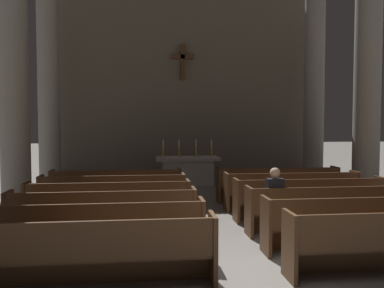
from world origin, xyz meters
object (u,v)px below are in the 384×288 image
at_px(pew_left_row_3, 103,215).
at_px(candlestick_outer_right, 211,151).
at_px(pew_right_row_2, 363,223).
at_px(pew_left_row_4, 109,203).
at_px(pew_left_row_2, 96,231).
at_px(pew_right_row_4, 310,199).
at_px(lone_worshipper, 273,199).
at_px(column_right_second, 368,69).
at_px(candlestick_inner_right, 196,151).
at_px(pew_left_row_6, 117,187).
at_px(column_left_second, 14,63).
at_px(column_right_third, 314,82).
at_px(altar, 187,170).
at_px(pew_left_row_5, 113,194).
at_px(pew_left_row_1, 85,254).
at_px(candlestick_inner_left, 179,151).
at_px(candlestick_outer_left, 163,151).
at_px(pew_right_row_6, 278,184).
at_px(column_left_third, 49,79).
at_px(pew_right_row_3, 333,209).
at_px(pew_right_row_5, 292,191).

relative_size(pew_left_row_3, candlestick_outer_right, 5.70).
bearing_deg(pew_right_row_2, pew_left_row_4, 153.97).
relative_size(pew_left_row_2, pew_right_row_4, 1.00).
bearing_deg(pew_left_row_2, lone_worshipper, 19.08).
bearing_deg(column_right_second, candlestick_inner_right, 144.16).
height_order(pew_left_row_6, column_left_second, column_left_second).
relative_size(column_right_third, lone_worshipper, 5.72).
height_order(pew_left_row_6, altar, altar).
bearing_deg(pew_right_row_4, pew_left_row_5, 166.28).
bearing_deg(pew_left_row_3, pew_left_row_1, -90.00).
distance_m(candlestick_inner_left, candlestick_outer_right, 1.15).
bearing_deg(candlestick_outer_left, pew_left_row_6, -113.46).
bearing_deg(column_right_second, altar, 145.92).
distance_m(pew_left_row_6, pew_right_row_6, 4.42).
distance_m(pew_left_row_1, candlestick_inner_right, 8.92).
height_order(pew_left_row_4, pew_left_row_6, same).
bearing_deg(column_left_third, candlestick_inner_right, -3.60).
height_order(pew_left_row_2, column_left_second, column_left_second).
xyz_separation_m(pew_left_row_1, pew_right_row_4, (4.42, 3.24, 0.00)).
relative_size(pew_right_row_3, candlestick_inner_right, 5.70).
bearing_deg(candlestick_outer_right, pew_left_row_3, -115.65).
distance_m(pew_left_row_6, column_right_second, 7.66).
distance_m(pew_left_row_1, column_left_third, 9.75).
relative_size(pew_right_row_4, column_left_second, 0.45).
distance_m(column_right_second, column_left_third, 10.11).
relative_size(column_left_second, column_right_third, 1.00).
xyz_separation_m(pew_right_row_2, altar, (-2.21, 7.45, 0.06)).
bearing_deg(pew_right_row_5, altar, 117.67).
distance_m(pew_left_row_3, column_left_third, 7.84).
relative_size(pew_right_row_2, candlestick_inner_right, 5.70).
xyz_separation_m(pew_left_row_3, pew_right_row_3, (4.42, 0.00, 0.00)).
distance_m(pew_right_row_6, candlestick_inner_right, 3.74).
bearing_deg(column_left_third, pew_left_row_1, -74.05).
bearing_deg(column_left_second, pew_left_row_1, -64.60).
relative_size(pew_left_row_2, candlestick_outer_right, 5.70).
bearing_deg(column_right_second, pew_right_row_6, 178.37).
relative_size(column_left_third, lone_worshipper, 5.72).
distance_m(column_right_second, candlestick_inner_right, 6.02).
bearing_deg(pew_right_row_6, pew_left_row_4, -153.97).
distance_m(pew_right_row_3, candlestick_inner_left, 6.89).
relative_size(pew_left_row_6, pew_right_row_4, 1.00).
xyz_separation_m(pew_right_row_2, pew_right_row_3, (0.00, 1.08, 0.00)).
relative_size(pew_left_row_4, pew_right_row_2, 1.00).
relative_size(column_left_second, altar, 3.43).
height_order(column_left_third, candlestick_inner_right, column_left_third).
height_order(pew_left_row_1, column_left_third, column_left_third).
relative_size(pew_left_row_2, pew_right_row_5, 1.00).
relative_size(pew_left_row_4, pew_left_row_6, 1.00).
relative_size(pew_right_row_3, column_left_third, 0.45).
xyz_separation_m(pew_left_row_1, column_left_second, (-2.53, 5.33, 3.21)).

